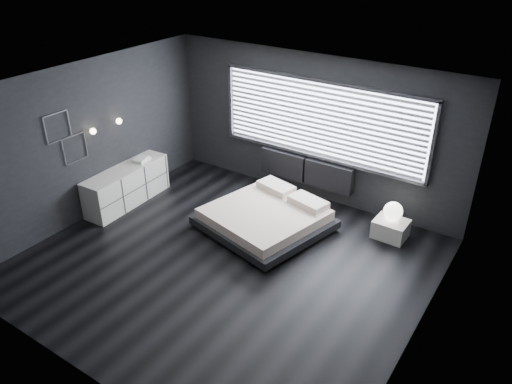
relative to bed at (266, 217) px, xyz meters
The scene contains 12 objects.
room 1.68m from the bed, 88.77° to the right, with size 6.04×6.00×2.80m.
window 2.04m from the bed, 81.37° to the left, with size 4.14×0.09×1.52m.
headboard 1.47m from the bed, 90.33° to the left, with size 1.96×0.16×0.52m.
sconce_near 3.37m from the bed, 157.96° to the right, with size 0.18×0.11×0.11m.
sconce_far 3.22m from the bed, 168.98° to the right, with size 0.18×0.11×0.11m.
wall_art_upper 3.79m from the bed, 149.22° to the right, with size 0.01×0.48×0.48m.
wall_art_lower 3.50m from the bed, 152.94° to the right, with size 0.01×0.48×0.48m.
bed is the anchor object (origin of this frame).
nightstand 2.16m from the bed, 26.31° to the left, with size 0.55×0.46×0.32m, color white.
orb_lamp 2.18m from the bed, 27.59° to the left, with size 0.32×0.32×0.32m, color white.
dresser 2.81m from the bed, 165.76° to the right, with size 0.58×1.84×0.73m.
book_stack 2.77m from the bed, behind, with size 0.29×0.36×0.07m.
Camera 1 is at (3.99, -5.14, 4.80)m, focal length 35.00 mm.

